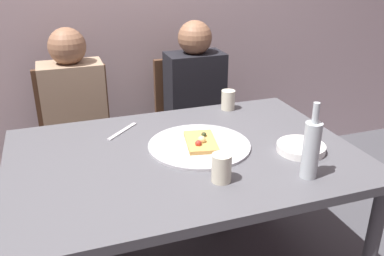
{
  "coord_description": "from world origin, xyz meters",
  "views": [
    {
      "loc": [
        -0.49,
        -1.53,
        1.56
      ],
      "look_at": [
        0.08,
        0.13,
        0.8
      ],
      "focal_mm": 38.49,
      "sensor_mm": 36.0,
      "label": 1
    }
  ],
  "objects_px": {
    "pizza_tray": "(199,145)",
    "chair_left": "(77,133)",
    "dining_table": "(184,167)",
    "guest_in_beanie": "(200,108)",
    "plate_stack": "(301,148)",
    "guest_in_sweater": "(77,123)",
    "table_knife": "(122,131)",
    "tumbler_near": "(221,168)",
    "chair_right": "(192,118)",
    "wine_bottle": "(311,149)",
    "tumbler_far": "(228,100)",
    "pizza_slice_last": "(201,142)"
  },
  "relations": [
    {
      "from": "dining_table",
      "to": "plate_stack",
      "type": "height_order",
      "value": "plate_stack"
    },
    {
      "from": "pizza_slice_last",
      "to": "chair_right",
      "type": "height_order",
      "value": "chair_right"
    },
    {
      "from": "dining_table",
      "to": "pizza_slice_last",
      "type": "relative_size",
      "value": 6.21
    },
    {
      "from": "pizza_slice_last",
      "to": "plate_stack",
      "type": "xyz_separation_m",
      "value": [
        0.4,
        -0.19,
        -0.01
      ]
    },
    {
      "from": "pizza_slice_last",
      "to": "tumbler_far",
      "type": "relative_size",
      "value": 2.24
    },
    {
      "from": "guest_in_beanie",
      "to": "plate_stack",
      "type": "bearing_deg",
      "value": 98.53
    },
    {
      "from": "chair_left",
      "to": "tumbler_far",
      "type": "bearing_deg",
      "value": 148.77
    },
    {
      "from": "pizza_tray",
      "to": "chair_left",
      "type": "height_order",
      "value": "chair_left"
    },
    {
      "from": "dining_table",
      "to": "chair_left",
      "type": "xyz_separation_m",
      "value": [
        -0.4,
        0.91,
        -0.16
      ]
    },
    {
      "from": "chair_left",
      "to": "wine_bottle",
      "type": "bearing_deg",
      "value": 122.18
    },
    {
      "from": "dining_table",
      "to": "pizza_tray",
      "type": "bearing_deg",
      "value": 22.17
    },
    {
      "from": "plate_stack",
      "to": "guest_in_sweater",
      "type": "xyz_separation_m",
      "value": [
        -0.89,
        0.92,
        -0.12
      ]
    },
    {
      "from": "chair_right",
      "to": "guest_in_sweater",
      "type": "relative_size",
      "value": 0.77
    },
    {
      "from": "chair_right",
      "to": "chair_left",
      "type": "bearing_deg",
      "value": 0.0
    },
    {
      "from": "guest_in_beanie",
      "to": "dining_table",
      "type": "bearing_deg",
      "value": 65.21
    },
    {
      "from": "wine_bottle",
      "to": "chair_right",
      "type": "relative_size",
      "value": 0.34
    },
    {
      "from": "tumbler_near",
      "to": "tumbler_far",
      "type": "bearing_deg",
      "value": 64.45
    },
    {
      "from": "tumbler_near",
      "to": "chair_right",
      "type": "relative_size",
      "value": 0.12
    },
    {
      "from": "dining_table",
      "to": "chair_left",
      "type": "bearing_deg",
      "value": 113.85
    },
    {
      "from": "pizza_tray",
      "to": "table_knife",
      "type": "height_order",
      "value": "pizza_tray"
    },
    {
      "from": "pizza_tray",
      "to": "wine_bottle",
      "type": "xyz_separation_m",
      "value": [
        0.31,
        -0.39,
        0.11
      ]
    },
    {
      "from": "pizza_slice_last",
      "to": "plate_stack",
      "type": "distance_m",
      "value": 0.44
    },
    {
      "from": "guest_in_beanie",
      "to": "guest_in_sweater",
      "type": "bearing_deg",
      "value": 0.0
    },
    {
      "from": "table_knife",
      "to": "chair_right",
      "type": "height_order",
      "value": "chair_right"
    },
    {
      "from": "dining_table",
      "to": "table_knife",
      "type": "height_order",
      "value": "table_knife"
    },
    {
      "from": "chair_left",
      "to": "guest_in_beanie",
      "type": "distance_m",
      "value": 0.78
    },
    {
      "from": "wine_bottle",
      "to": "chair_right",
      "type": "distance_m",
      "value": 1.31
    },
    {
      "from": "chair_right",
      "to": "guest_in_beanie",
      "type": "xyz_separation_m",
      "value": [
        -0.0,
        -0.15,
        0.13
      ]
    },
    {
      "from": "plate_stack",
      "to": "table_knife",
      "type": "distance_m",
      "value": 0.84
    },
    {
      "from": "tumbler_near",
      "to": "table_knife",
      "type": "distance_m",
      "value": 0.65
    },
    {
      "from": "tumbler_near",
      "to": "plate_stack",
      "type": "bearing_deg",
      "value": 15.41
    },
    {
      "from": "table_knife",
      "to": "chair_right",
      "type": "distance_m",
      "value": 0.86
    },
    {
      "from": "pizza_tray",
      "to": "plate_stack",
      "type": "xyz_separation_m",
      "value": [
        0.4,
        -0.19,
        0.01
      ]
    },
    {
      "from": "table_knife",
      "to": "guest_in_beanie",
      "type": "xyz_separation_m",
      "value": [
        0.56,
        0.45,
        -0.11
      ]
    },
    {
      "from": "pizza_slice_last",
      "to": "guest_in_beanie",
      "type": "distance_m",
      "value": 0.78
    },
    {
      "from": "chair_left",
      "to": "guest_in_beanie",
      "type": "xyz_separation_m",
      "value": [
        0.75,
        -0.15,
        0.13
      ]
    },
    {
      "from": "wine_bottle",
      "to": "tumbler_far",
      "type": "distance_m",
      "value": 0.78
    },
    {
      "from": "chair_left",
      "to": "guest_in_sweater",
      "type": "relative_size",
      "value": 0.77
    },
    {
      "from": "guest_in_sweater",
      "to": "table_knife",
      "type": "bearing_deg",
      "value": 112.83
    },
    {
      "from": "dining_table",
      "to": "pizza_slice_last",
      "type": "distance_m",
      "value": 0.14
    },
    {
      "from": "tumbler_far",
      "to": "plate_stack",
      "type": "distance_m",
      "value": 0.59
    },
    {
      "from": "pizza_slice_last",
      "to": "table_knife",
      "type": "relative_size",
      "value": 1.09
    },
    {
      "from": "pizza_slice_last",
      "to": "chair_left",
      "type": "bearing_deg",
      "value": 119.44
    },
    {
      "from": "wine_bottle",
      "to": "guest_in_beanie",
      "type": "xyz_separation_m",
      "value": [
        -0.04,
        1.11,
        -0.22
      ]
    },
    {
      "from": "table_knife",
      "to": "chair_right",
      "type": "xyz_separation_m",
      "value": [
        0.56,
        0.6,
        -0.23
      ]
    },
    {
      "from": "plate_stack",
      "to": "wine_bottle",
      "type": "bearing_deg",
      "value": -115.62
    },
    {
      "from": "dining_table",
      "to": "pizza_tray",
      "type": "relative_size",
      "value": 3.26
    },
    {
      "from": "pizza_slice_last",
      "to": "wine_bottle",
      "type": "bearing_deg",
      "value": -52.19
    },
    {
      "from": "tumbler_near",
      "to": "chair_right",
      "type": "xyz_separation_m",
      "value": [
        0.29,
        1.18,
        -0.29
      ]
    },
    {
      "from": "pizza_tray",
      "to": "chair_left",
      "type": "bearing_deg",
      "value": 119.03
    }
  ]
}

